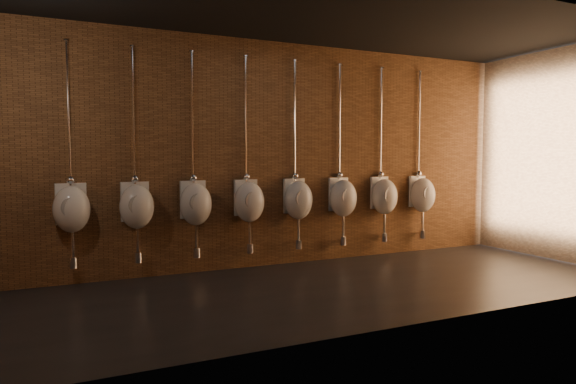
{
  "coord_description": "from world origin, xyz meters",
  "views": [
    {
      "loc": [
        -2.74,
        -5.26,
        1.58
      ],
      "look_at": [
        0.16,
        0.9,
        1.1
      ],
      "focal_mm": 32.0,
      "sensor_mm": 36.0,
      "label": 1
    }
  ],
  "objects_px": {
    "urinal_6": "(384,196)",
    "urinal_7": "(422,194)",
    "urinal_4": "(298,199)",
    "urinal_5": "(343,197)",
    "urinal_2": "(196,203)",
    "urinal_3": "(249,201)",
    "urinal_1": "(137,206)",
    "urinal_0": "(72,208)"
  },
  "relations": [
    {
      "from": "urinal_6",
      "to": "urinal_7",
      "type": "bearing_deg",
      "value": 0.0
    },
    {
      "from": "urinal_4",
      "to": "urinal_5",
      "type": "height_order",
      "value": "same"
    },
    {
      "from": "urinal_6",
      "to": "urinal_2",
      "type": "bearing_deg",
      "value": 180.0
    },
    {
      "from": "urinal_2",
      "to": "urinal_6",
      "type": "relative_size",
      "value": 1.0
    },
    {
      "from": "urinal_5",
      "to": "urinal_4",
      "type": "bearing_deg",
      "value": 180.0
    },
    {
      "from": "urinal_3",
      "to": "urinal_4",
      "type": "distance_m",
      "value": 0.75
    },
    {
      "from": "urinal_4",
      "to": "urinal_6",
      "type": "xyz_separation_m",
      "value": [
        1.51,
        0.0,
        0.0
      ]
    },
    {
      "from": "urinal_4",
      "to": "urinal_5",
      "type": "relative_size",
      "value": 1.0
    },
    {
      "from": "urinal_1",
      "to": "urinal_2",
      "type": "xyz_separation_m",
      "value": [
        0.75,
        0.0,
        0.0
      ]
    },
    {
      "from": "urinal_0",
      "to": "urinal_3",
      "type": "relative_size",
      "value": 1.0
    },
    {
      "from": "urinal_1",
      "to": "urinal_6",
      "type": "relative_size",
      "value": 1.0
    },
    {
      "from": "urinal_1",
      "to": "urinal_6",
      "type": "bearing_deg",
      "value": 0.0
    },
    {
      "from": "urinal_1",
      "to": "urinal_4",
      "type": "distance_m",
      "value": 2.26
    },
    {
      "from": "urinal_1",
      "to": "urinal_6",
      "type": "xyz_separation_m",
      "value": [
        3.77,
        0.0,
        0.0
      ]
    },
    {
      "from": "urinal_1",
      "to": "urinal_7",
      "type": "distance_m",
      "value": 4.53
    },
    {
      "from": "urinal_0",
      "to": "urinal_7",
      "type": "height_order",
      "value": "same"
    },
    {
      "from": "urinal_3",
      "to": "urinal_7",
      "type": "height_order",
      "value": "same"
    },
    {
      "from": "urinal_7",
      "to": "urinal_1",
      "type": "bearing_deg",
      "value": 180.0
    },
    {
      "from": "urinal_2",
      "to": "urinal_5",
      "type": "xyz_separation_m",
      "value": [
        2.26,
        0.0,
        0.0
      ]
    },
    {
      "from": "urinal_6",
      "to": "urinal_4",
      "type": "bearing_deg",
      "value": 180.0
    },
    {
      "from": "urinal_0",
      "to": "urinal_5",
      "type": "xyz_separation_m",
      "value": [
        3.77,
        0.0,
        0.0
      ]
    },
    {
      "from": "urinal_0",
      "to": "urinal_7",
      "type": "bearing_deg",
      "value": 0.0
    },
    {
      "from": "urinal_1",
      "to": "urinal_6",
      "type": "height_order",
      "value": "same"
    },
    {
      "from": "urinal_2",
      "to": "urinal_4",
      "type": "bearing_deg",
      "value": 0.0
    },
    {
      "from": "urinal_0",
      "to": "urinal_5",
      "type": "relative_size",
      "value": 1.0
    },
    {
      "from": "urinal_3",
      "to": "urinal_1",
      "type": "bearing_deg",
      "value": 180.0
    },
    {
      "from": "urinal_0",
      "to": "urinal_2",
      "type": "height_order",
      "value": "same"
    },
    {
      "from": "urinal_1",
      "to": "urinal_2",
      "type": "bearing_deg",
      "value": 0.0
    },
    {
      "from": "urinal_1",
      "to": "urinal_4",
      "type": "height_order",
      "value": "same"
    },
    {
      "from": "urinal_4",
      "to": "urinal_5",
      "type": "distance_m",
      "value": 0.75
    },
    {
      "from": "urinal_0",
      "to": "urinal_5",
      "type": "height_order",
      "value": "same"
    },
    {
      "from": "urinal_7",
      "to": "urinal_2",
      "type": "bearing_deg",
      "value": 180.0
    },
    {
      "from": "urinal_6",
      "to": "urinal_5",
      "type": "bearing_deg",
      "value": 180.0
    },
    {
      "from": "urinal_2",
      "to": "urinal_3",
      "type": "distance_m",
      "value": 0.75
    },
    {
      "from": "urinal_4",
      "to": "urinal_7",
      "type": "distance_m",
      "value": 2.26
    },
    {
      "from": "urinal_3",
      "to": "urinal_7",
      "type": "bearing_deg",
      "value": 0.0
    },
    {
      "from": "urinal_1",
      "to": "urinal_5",
      "type": "distance_m",
      "value": 3.02
    },
    {
      "from": "urinal_4",
      "to": "urinal_3",
      "type": "bearing_deg",
      "value": 180.0
    },
    {
      "from": "urinal_3",
      "to": "urinal_4",
      "type": "relative_size",
      "value": 1.0
    },
    {
      "from": "urinal_6",
      "to": "urinal_0",
      "type": "bearing_deg",
      "value": 180.0
    },
    {
      "from": "urinal_5",
      "to": "urinal_6",
      "type": "bearing_deg",
      "value": 0.0
    },
    {
      "from": "urinal_2",
      "to": "urinal_6",
      "type": "bearing_deg",
      "value": 0.0
    }
  ]
}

